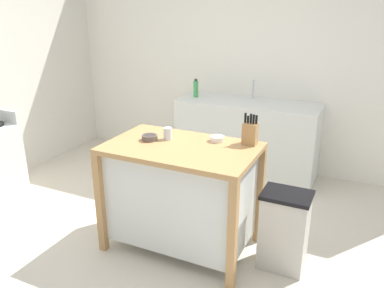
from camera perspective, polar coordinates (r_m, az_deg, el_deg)
ground_plane at (r=3.37m, az=-3.97°, el=-15.32°), size 5.80×5.80×0.00m
wall_back at (r=4.79m, az=8.53°, el=12.00°), size 4.80×0.10×2.60m
wall_left at (r=4.97m, az=-25.04°, el=10.68°), size 0.10×2.75×2.60m
kitchen_island at (r=3.18m, az=-1.55°, el=-6.96°), size 1.18×0.73×0.90m
knife_block at (r=3.07m, az=8.50°, el=1.62°), size 0.11×0.09×0.25m
bowl_stoneware_deep at (r=3.13m, az=3.70°, el=0.81°), size 0.12×0.12×0.04m
bowl_ceramic_small at (r=3.16m, az=-6.22°, el=0.98°), size 0.13×0.13×0.04m
drinking_cup at (r=3.16m, az=-3.58°, el=1.54°), size 0.07×0.07×0.10m
trash_bin at (r=3.11m, az=13.30°, el=-12.17°), size 0.36×0.28×0.63m
sink_counter at (r=4.62m, az=8.05°, el=0.83°), size 1.61×0.60×0.89m
sink_faucet at (r=4.61m, az=8.91°, el=7.83°), size 0.02×0.02×0.22m
bottle_hand_soap at (r=4.67m, az=0.56°, el=8.12°), size 0.06×0.06×0.22m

